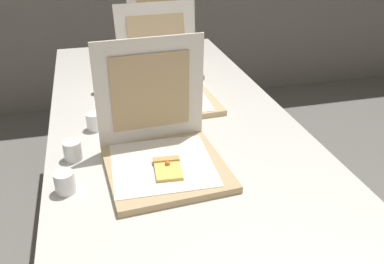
{
  "coord_description": "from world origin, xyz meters",
  "views": [
    {
      "loc": [
        -0.28,
        -0.71,
        1.45
      ],
      "look_at": [
        0.02,
        0.45,
        0.81
      ],
      "focal_mm": 38.34,
      "sensor_mm": 36.0,
      "label": 1
    }
  ],
  "objects": [
    {
      "name": "cup_white_near_left",
      "position": [
        -0.39,
        0.3,
        0.78
      ],
      "size": [
        0.06,
        0.06,
        0.06
      ],
      "primitive_type": "cylinder",
      "color": "white",
      "rests_on": "table"
    },
    {
      "name": "cup_white_far",
      "position": [
        -0.25,
        1.01,
        0.78
      ],
      "size": [
        0.06,
        0.06,
        0.06
      ],
      "primitive_type": "cylinder",
      "color": "white",
      "rests_on": "table"
    },
    {
      "name": "pizza_box_back",
      "position": [
        0.09,
        1.28,
        0.8
      ],
      "size": [
        0.4,
        0.43,
        0.37
      ],
      "rotation": [
        0.0,
        0.0,
        -0.13
      ],
      "color": "tan",
      "rests_on": "table"
    },
    {
      "name": "pizza_box_front",
      "position": [
        -0.1,
        0.36,
        0.8
      ],
      "size": [
        0.37,
        0.38,
        0.37
      ],
      "rotation": [
        0.0,
        0.0,
        0.07
      ],
      "color": "tan",
      "rests_on": "table"
    },
    {
      "name": "table",
      "position": [
        0.0,
        0.61,
        0.7
      ],
      "size": [
        0.91,
        2.23,
        0.75
      ],
      "color": "beige",
      "rests_on": "ground"
    },
    {
      "name": "cup_white_mid",
      "position": [
        -0.29,
        0.66,
        0.78
      ],
      "size": [
        0.06,
        0.06,
        0.06
      ],
      "primitive_type": "cylinder",
      "color": "white",
      "rests_on": "table"
    },
    {
      "name": "pizza_box_middle",
      "position": [
        0.03,
        0.86,
        0.8
      ],
      "size": [
        0.38,
        0.46,
        0.36
      ],
      "rotation": [
        0.0,
        0.0,
        0.06
      ],
      "color": "tan",
      "rests_on": "table"
    },
    {
      "name": "cup_white_near_center",
      "position": [
        -0.37,
        0.47,
        0.78
      ],
      "size": [
        0.06,
        0.06,
        0.06
      ],
      "primitive_type": "cylinder",
      "color": "white",
      "rests_on": "table"
    }
  ]
}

